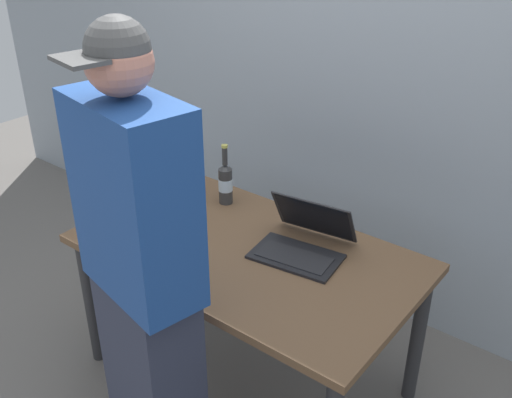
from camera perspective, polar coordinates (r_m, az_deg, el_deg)
ground_plane at (r=2.84m, az=-0.82°, el=-16.88°), size 8.00×8.00×0.00m
desk at (r=2.45m, az=-0.92°, el=-6.62°), size 1.41×0.82×0.70m
laptop at (r=2.37m, az=4.67°, el=-4.03°), size 0.39×0.37×0.21m
beer_bottle_amber at (r=2.71m, az=-7.98°, el=1.65°), size 0.06×0.06×0.30m
beer_bottle_green at (r=2.71m, az=-3.02°, el=1.65°), size 0.07×0.07×0.29m
person_figure at (r=1.95m, az=-10.97°, el=-8.30°), size 0.47×0.33×1.73m
coffee_mug at (r=2.86m, az=-7.32°, el=1.52°), size 0.11×0.08×0.08m
back_wall at (r=2.86m, az=10.69°, el=13.24°), size 6.00×0.10×2.60m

